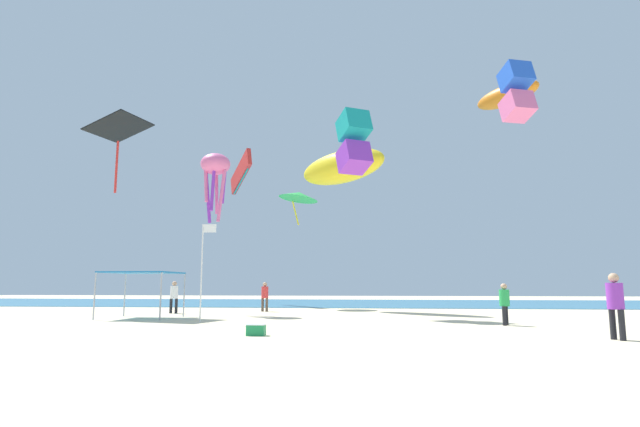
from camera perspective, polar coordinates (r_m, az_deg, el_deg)
ground at (r=19.48m, az=-1.46°, el=-12.83°), size 110.00×110.00×0.10m
ocean_strip at (r=44.38m, az=2.98°, el=-10.12°), size 110.00×20.09×0.03m
canopy_tent at (r=25.50m, az=-19.53°, el=-6.52°), size 3.18×2.83×2.17m
person_near_tent at (r=21.03m, az=20.25°, el=-9.28°), size 0.38×0.39×1.61m
person_leftmost at (r=29.32m, az=-16.27°, el=-8.83°), size 0.47×0.42×1.76m
person_central at (r=30.25m, az=-6.29°, el=-9.11°), size 0.43×0.41×1.72m
person_rightmost at (r=16.80m, az=30.56°, el=-8.51°), size 0.45×0.49×1.89m
banner_flag at (r=21.73m, az=-13.14°, el=-5.57°), size 0.61×0.06×4.10m
cooler_box at (r=15.96m, az=-7.28°, el=-12.99°), size 0.57×0.37×0.35m
kite_box_blue at (r=27.91m, az=21.47°, el=12.76°), size 1.69×1.87×3.00m
kite_inflatable_orange at (r=38.79m, az=20.48°, el=12.49°), size 4.46×4.97×1.93m
kite_diamond_black at (r=30.44m, az=-21.93°, el=8.75°), size 3.23×3.31×4.17m
kite_parafoil_red at (r=42.56m, az=-8.99°, el=4.60°), size 2.99×4.58×3.13m
kite_delta_green at (r=35.37m, az=-2.44°, el=2.03°), size 3.65×3.62×2.41m
kite_octopus_pink at (r=29.22m, az=-11.81°, el=5.12°), size 2.33×2.33×3.95m
kite_box_teal at (r=26.64m, az=3.88°, el=8.14°), size 2.06×2.19×3.35m
kite_inflatable_yellow at (r=32.08m, az=2.44°, el=5.31°), size 6.61×6.20×2.49m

